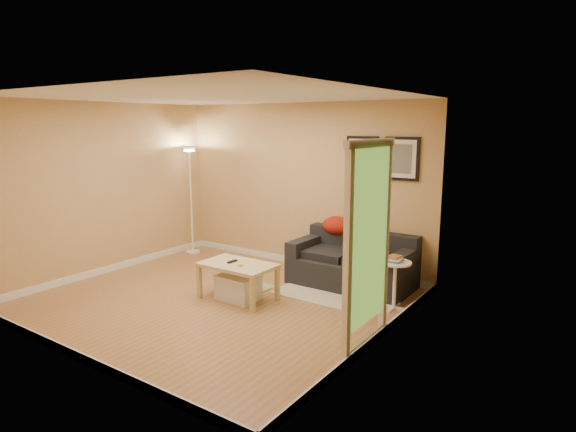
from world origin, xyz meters
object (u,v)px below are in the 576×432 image
object	(u,v)px
sofa	(352,260)
side_table	(395,285)
coffee_table	(238,281)
storage_bin	(238,287)
book_stack	(395,259)
floor_lamp	(191,203)

from	to	relation	value
sofa	side_table	size ratio (longest dim) A/B	2.81
sofa	side_table	world-z (taller)	sofa
sofa	coffee_table	world-z (taller)	sofa
coffee_table	storage_bin	xyz separation A→B (m)	(0.01, -0.01, -0.08)
sofa	side_table	bearing A→B (deg)	-29.70
sofa	book_stack	distance (m)	0.99
sofa	floor_lamp	distance (m)	3.22
sofa	storage_bin	xyz separation A→B (m)	(-0.96, -1.34, -0.21)
side_table	sofa	bearing A→B (deg)	150.30
coffee_table	floor_lamp	size ratio (longest dim) A/B	0.50
storage_bin	side_table	bearing A→B (deg)	25.57
coffee_table	book_stack	distance (m)	2.04
book_stack	coffee_table	bearing A→B (deg)	-135.57
book_stack	floor_lamp	world-z (taller)	floor_lamp
storage_bin	book_stack	distance (m)	2.05
side_table	book_stack	xyz separation A→B (m)	(-0.02, 0.01, 0.34)
sofa	coffee_table	distance (m)	1.66
coffee_table	book_stack	xyz separation A→B (m)	(1.80, 0.87, 0.40)
book_stack	side_table	bearing A→B (deg)	-18.51
coffee_table	floor_lamp	bearing A→B (deg)	167.91
floor_lamp	coffee_table	bearing A→B (deg)	-31.35
floor_lamp	side_table	bearing A→B (deg)	-6.94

